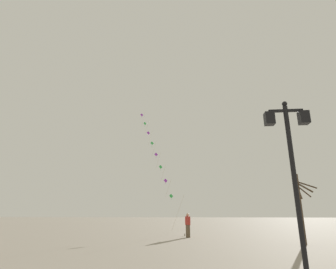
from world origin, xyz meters
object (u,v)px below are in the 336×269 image
at_px(twin_lantern_lamp_post, 291,151).
at_px(kite_flyer, 188,225).
at_px(bare_tree, 301,206).
at_px(kite_train, 157,157).

xyz_separation_m(twin_lantern_lamp_post, kite_flyer, (-3.37, 12.87, -2.64)).
xyz_separation_m(twin_lantern_lamp_post, bare_tree, (3.40, 8.86, -1.39)).
height_order(twin_lantern_lamp_post, bare_tree, twin_lantern_lamp_post).
height_order(kite_train, bare_tree, kite_train).
bearing_deg(kite_flyer, bare_tree, -149.81).
distance_m(twin_lantern_lamp_post, kite_train, 20.09).
height_order(twin_lantern_lamp_post, kite_train, kite_train).
relative_size(twin_lantern_lamp_post, kite_train, 0.38).
distance_m(kite_train, bare_tree, 14.82).
distance_m(twin_lantern_lamp_post, kite_flyer, 13.57).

